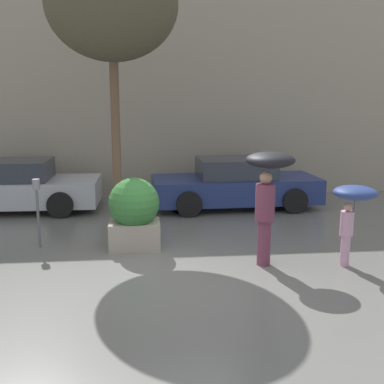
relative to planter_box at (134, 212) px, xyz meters
The scene contains 9 objects.
ground_plane 1.74m from the planter_box, 66.93° to the right, with size 40.00×40.00×0.00m, color slate.
building_facade 5.57m from the planter_box, 82.95° to the left, with size 18.00×0.30×6.00m.
planter_box is the anchor object (origin of this frame).
person_adult 2.64m from the planter_box, 25.23° to the right, with size 0.84×0.84×1.95m.
person_child 3.95m from the planter_box, 20.24° to the right, with size 0.72×0.72×1.41m.
parked_car_near 4.12m from the planter_box, 51.67° to the left, with size 4.33×2.04×1.29m.
parked_car_far 4.66m from the planter_box, 132.71° to the left, with size 4.39×1.96×1.29m.
street_tree 4.18m from the planter_box, 105.69° to the left, with size 2.67×2.67×5.82m.
parking_meter 1.87m from the planter_box, behind, with size 0.14×0.14×1.33m.
Camera 1 is at (-0.41, -7.46, 2.88)m, focal length 45.00 mm.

